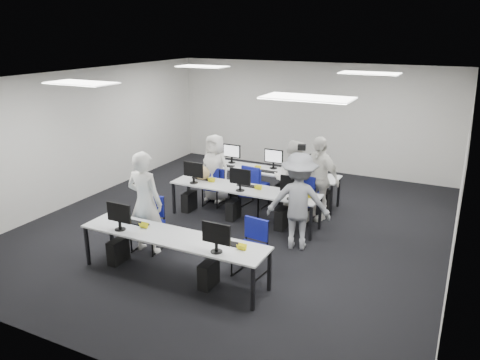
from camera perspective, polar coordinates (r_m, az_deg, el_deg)
The scene contains 23 objects.
room at distance 9.23m, azimuth -0.04°, elevation 3.17°, with size 9.00×9.02×3.00m.
ceiling_panels at distance 8.97m, azimuth -0.04°, elevation 12.38°, with size 5.20×4.60×0.02m.
desk_front at distance 7.56m, azimuth -8.21°, elevation -7.09°, with size 3.20×0.70×0.73m.
desk_mid at distance 9.64m, azimuth 0.49°, elevation -1.26°, with size 3.20×0.70×0.73m.
desk_back at distance 10.86m, azimuth 3.72°, elevation 0.93°, with size 3.20×0.70×0.73m.
equipment_front at distance 7.79m, azimuth -9.36°, elevation -9.00°, with size 2.51×0.41×1.19m.
equipment_mid at distance 9.82m, azimuth -0.57°, elevation -2.91°, with size 2.91×0.41×1.19m.
equipment_back at distance 10.91m, azimuth 4.65°, elevation -0.80°, with size 2.91×0.41×1.19m.
chair_0 at distance 8.73m, azimuth -11.08°, elevation -6.40°, with size 0.53×0.57×0.97m.
chair_1 at distance 7.75m, azimuth 1.24°, elevation -9.45°, with size 0.51×0.54×0.92m.
chair_2 at distance 10.70m, azimuth -3.21°, elevation -1.71°, with size 0.42×0.46×0.81m.
chair_3 at distance 10.18m, azimuth 1.22°, elevation -2.52°, with size 0.59×0.61×0.93m.
chair_4 at distance 9.86m, azimuth 7.76°, elevation -3.57°, with size 0.45×0.49×0.84m.
chair_5 at distance 11.00m, azimuth -2.61°, elevation -1.12°, with size 0.49×0.52×0.83m.
chair_6 at distance 10.60m, azimuth 1.87°, elevation -1.61°, with size 0.54×0.57×0.98m.
chair_7 at distance 10.15m, azimuth 8.31°, elevation -2.74°, with size 0.51×0.55×0.95m.
handbag at distance 10.16m, azimuth -4.69°, elevation 0.89°, with size 0.38×0.24×0.31m, color olive.
student_0 at distance 8.42m, azimuth -11.50°, elevation -2.72°, with size 0.68×0.45×1.87m, color silver.
student_1 at distance 9.73m, azimuth 6.46°, elevation -0.10°, with size 0.83×0.65×1.72m, color silver.
student_2 at distance 10.82m, azimuth -3.05°, elevation 1.46°, with size 0.77×0.50×1.58m, color silver.
student_3 at distance 9.88m, azimuth 9.50°, elevation 0.23°, with size 1.04×0.43×1.78m, color silver.
photographer at distance 8.48m, azimuth 7.16°, elevation -2.60°, with size 1.16×0.67×1.80m, color gray.
dslr_camera at distance 8.37m, azimuth 7.54°, elevation 3.98°, with size 0.14×0.18×0.10m, color black.
Camera 1 is at (3.97, -7.99, 3.87)m, focal length 35.00 mm.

